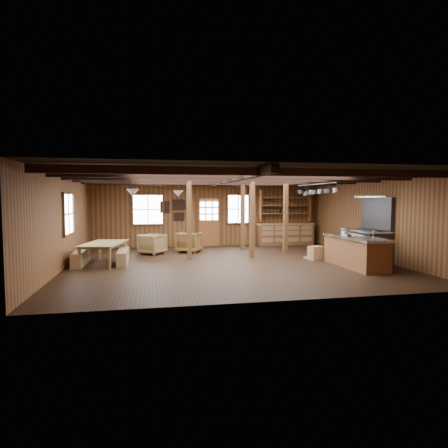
% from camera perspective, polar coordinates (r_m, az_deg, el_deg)
% --- Properties ---
extents(room, '(10.04, 9.04, 2.84)m').
position_cam_1_polar(room, '(11.88, 0.92, 0.66)').
color(room, black).
rests_on(room, ground).
extents(ceiling_joists, '(9.80, 8.82, 0.18)m').
position_cam_1_polar(ceiling_joists, '(12.05, 0.75, 6.80)').
color(ceiling_joists, black).
rests_on(ceiling_joists, ceiling).
extents(timber_posts, '(3.95, 2.35, 2.80)m').
position_cam_1_polar(timber_posts, '(14.02, 1.26, 1.17)').
color(timber_posts, '#4D2C16').
rests_on(timber_posts, floor).
extents(back_door, '(1.02, 0.08, 2.15)m').
position_cam_1_polar(back_door, '(16.29, -2.29, -0.27)').
color(back_door, brown).
rests_on(back_door, floor).
extents(window_back_left, '(1.32, 0.06, 1.32)m').
position_cam_1_polar(window_back_left, '(16.08, -11.51, 2.17)').
color(window_back_left, white).
rests_on(window_back_left, wall_back).
extents(window_back_right, '(1.02, 0.06, 1.32)m').
position_cam_1_polar(window_back_right, '(16.51, 2.17, 2.29)').
color(window_back_right, white).
rests_on(window_back_right, wall_back).
extents(window_left, '(0.14, 1.24, 1.32)m').
position_cam_1_polar(window_left, '(12.38, -22.69, 1.41)').
color(window_left, white).
rests_on(window_left, wall_back).
extents(notice_boards, '(1.08, 0.03, 0.90)m').
position_cam_1_polar(notice_boards, '(16.10, -7.59, 2.35)').
color(notice_boards, silver).
rests_on(notice_boards, wall_back).
extents(back_counter, '(2.55, 0.60, 2.45)m').
position_cam_1_polar(back_counter, '(16.92, 9.30, -1.11)').
color(back_counter, brown).
rests_on(back_counter, floor).
extents(pendant_lamps, '(1.86, 2.36, 0.66)m').
position_cam_1_polar(pendant_lamps, '(12.61, -10.12, 4.66)').
color(pendant_lamps, '#2E2E30').
rests_on(pendant_lamps, ceiling).
extents(pot_rack, '(0.39, 3.00, 0.40)m').
position_cam_1_polar(pot_rack, '(13.12, 13.72, 4.86)').
color(pot_rack, '#2E2E30').
rests_on(pot_rack, ceiling).
extents(kitchen_island, '(0.94, 2.52, 1.20)m').
position_cam_1_polar(kitchen_island, '(12.02, 19.38, -3.94)').
color(kitchen_island, brown).
rests_on(kitchen_island, floor).
extents(step_stool, '(0.59, 0.48, 0.46)m').
position_cam_1_polar(step_stool, '(13.07, 13.81, -4.31)').
color(step_stool, '#996F45').
rests_on(step_stool, floor).
extents(commercial_range, '(0.90, 1.75, 2.15)m').
position_cam_1_polar(commercial_range, '(13.34, 21.22, -2.35)').
color(commercial_range, '#2E2E30').
rests_on(commercial_range, floor).
extents(dining_table, '(1.44, 2.10, 0.68)m').
position_cam_1_polar(dining_table, '(12.44, -17.62, -4.29)').
color(dining_table, olive).
rests_on(dining_table, floor).
extents(bench_wall, '(0.31, 1.65, 0.45)m').
position_cam_1_polar(bench_wall, '(12.57, -21.02, -4.80)').
color(bench_wall, '#996F45').
rests_on(bench_wall, floor).
extents(bench_aisle, '(0.30, 1.57, 0.43)m').
position_cam_1_polar(bench_aisle, '(12.41, -15.14, -4.83)').
color(bench_aisle, '#996F45').
rests_on(bench_aisle, floor).
extents(armchair_a, '(1.01, 1.02, 0.67)m').
position_cam_1_polar(armchair_a, '(15.24, -11.27, -2.70)').
color(armchair_a, brown).
rests_on(armchair_a, floor).
extents(armchair_b, '(1.12, 1.13, 0.78)m').
position_cam_1_polar(armchair_b, '(14.50, -5.34, -2.75)').
color(armchair_b, brown).
rests_on(armchair_b, floor).
extents(armchair_c, '(1.14, 1.14, 0.75)m').
position_cam_1_polar(armchair_c, '(14.19, -10.85, -3.02)').
color(armchair_c, olive).
rests_on(armchair_c, floor).
extents(counter_pot, '(0.31, 0.31, 0.19)m').
position_cam_1_polar(counter_pot, '(12.78, 18.04, -0.95)').
color(counter_pot, silver).
rests_on(counter_pot, kitchen_island).
extents(bowl, '(0.27, 0.27, 0.06)m').
position_cam_1_polar(bowl, '(12.14, 18.33, -1.50)').
color(bowl, silver).
rests_on(bowl, kitchen_island).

